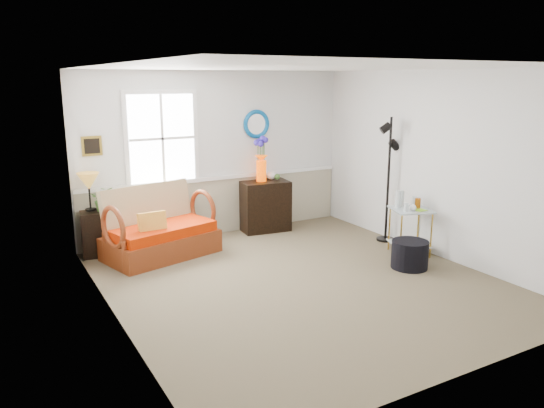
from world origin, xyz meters
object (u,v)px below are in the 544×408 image
side_table (410,232)px  floor_lamp (388,180)px  loveseat (160,222)px  ottoman (410,254)px  lamp_stand (95,234)px  cabinet (265,206)px

side_table → floor_lamp: size_ratio=0.35×
loveseat → ottoman: 3.47m
lamp_stand → ottoman: bearing=-36.3°
lamp_stand → loveseat: bearing=-31.1°
loveseat → lamp_stand: loveseat is taller
lamp_stand → ottoman: lamp_stand is taller
loveseat → floor_lamp: bearing=-31.6°
floor_lamp → ottoman: size_ratio=3.95×
lamp_stand → cabinet: size_ratio=0.78×
loveseat → ottoman: bearing=-52.4°
cabinet → ottoman: bearing=-65.0°
lamp_stand → floor_lamp: 4.41m
loveseat → ottoman: (2.73, -2.11, -0.31)m
cabinet → floor_lamp: 2.06m
ottoman → cabinet: bearing=107.5°
loveseat → side_table: (3.14, -1.67, -0.16)m
cabinet → floor_lamp: floor_lamp is taller
lamp_stand → side_table: 4.50m
lamp_stand → cabinet: cabinet is taller
lamp_stand → ottoman: (3.54, -2.60, -0.14)m
loveseat → side_table: size_ratio=2.28×
loveseat → floor_lamp: floor_lamp is taller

